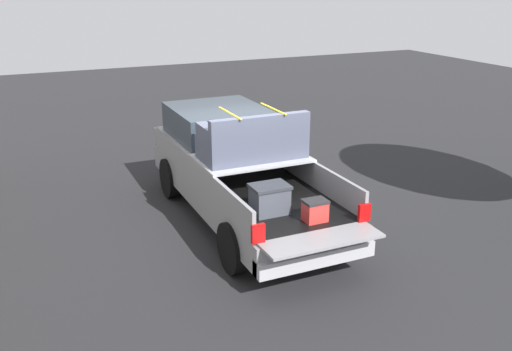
# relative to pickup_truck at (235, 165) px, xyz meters

# --- Properties ---
(ground_plane) EXTENTS (40.00, 40.00, 0.00)m
(ground_plane) POSITION_rel_pickup_truck_xyz_m (-0.39, -0.00, -0.98)
(ground_plane) COLOR #262628
(pickup_truck) EXTENTS (6.05, 2.06, 2.23)m
(pickup_truck) POSITION_rel_pickup_truck_xyz_m (0.00, 0.00, 0.00)
(pickup_truck) COLOR gray
(pickup_truck) RESTS_ON ground_plane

